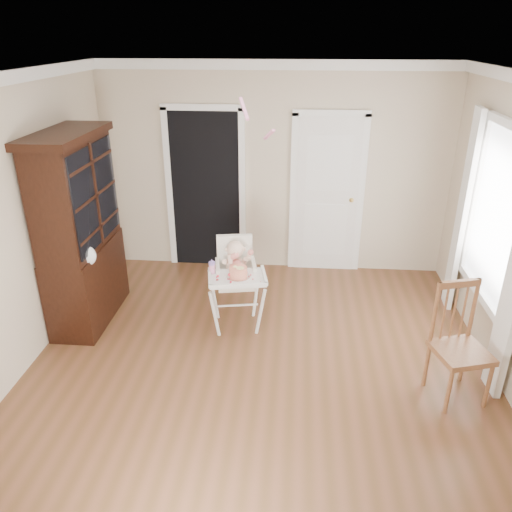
# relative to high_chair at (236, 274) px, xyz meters

# --- Properties ---
(floor) EXTENTS (5.00, 5.00, 0.00)m
(floor) POSITION_rel_high_chair_xyz_m (0.31, -0.89, -0.64)
(floor) COLOR brown
(floor) RESTS_ON ground
(ceiling) EXTENTS (5.00, 5.00, 0.00)m
(ceiling) POSITION_rel_high_chair_xyz_m (0.31, -0.89, 2.06)
(ceiling) COLOR white
(ceiling) RESTS_ON wall_back
(wall_back) EXTENTS (4.50, 0.00, 4.50)m
(wall_back) POSITION_rel_high_chair_xyz_m (0.31, 1.61, 0.71)
(wall_back) COLOR #C1AD96
(wall_back) RESTS_ON floor
(wall_left) EXTENTS (0.00, 5.00, 5.00)m
(wall_left) POSITION_rel_high_chair_xyz_m (-1.94, -0.89, 0.71)
(wall_left) COLOR #C1AD96
(wall_left) RESTS_ON floor
(crown_molding) EXTENTS (4.50, 5.00, 0.12)m
(crown_molding) POSITION_rel_high_chair_xyz_m (0.31, -0.89, 2.00)
(crown_molding) COLOR white
(crown_molding) RESTS_ON ceiling
(doorway) EXTENTS (1.06, 0.05, 2.22)m
(doorway) POSITION_rel_high_chair_xyz_m (-0.59, 1.59, 0.47)
(doorway) COLOR black
(doorway) RESTS_ON wall_back
(closet_door) EXTENTS (0.96, 0.09, 2.13)m
(closet_door) POSITION_rel_high_chair_xyz_m (1.01, 1.58, 0.38)
(closet_door) COLOR white
(closet_door) RESTS_ON wall_back
(window_right) EXTENTS (0.13, 1.84, 2.30)m
(window_right) POSITION_rel_high_chair_xyz_m (2.49, -0.09, 0.64)
(window_right) COLOR white
(window_right) RESTS_ON wall_right
(high_chair) EXTENTS (0.71, 0.83, 1.04)m
(high_chair) POSITION_rel_high_chair_xyz_m (0.00, 0.00, 0.00)
(high_chair) COLOR white
(high_chair) RESTS_ON floor
(baby) EXTENTS (0.32, 0.23, 0.44)m
(baby) POSITION_rel_high_chair_xyz_m (-0.00, 0.03, 0.14)
(baby) COLOR beige
(baby) RESTS_ON high_chair
(cake) EXTENTS (0.24, 0.24, 0.11)m
(cake) POSITION_rel_high_chair_xyz_m (0.05, -0.23, 0.14)
(cake) COLOR silver
(cake) RESTS_ON high_chair
(sippy_cup) EXTENTS (0.07, 0.07, 0.16)m
(sippy_cup) POSITION_rel_high_chair_xyz_m (-0.22, -0.17, 0.15)
(sippy_cup) COLOR pink
(sippy_cup) RESTS_ON high_chair
(china_cabinet) EXTENTS (0.56, 1.25, 2.11)m
(china_cabinet) POSITION_rel_high_chair_xyz_m (-1.68, 0.06, 0.41)
(china_cabinet) COLOR black
(china_cabinet) RESTS_ON floor
(dining_chair) EXTENTS (0.54, 0.54, 1.07)m
(dining_chair) POSITION_rel_high_chair_xyz_m (2.08, -0.97, -0.14)
(dining_chair) COLOR brown
(dining_chair) RESTS_ON floor
(streamer) EXTENTS (0.15, 0.48, 0.15)m
(streamer) POSITION_rel_high_chair_xyz_m (0.10, 0.06, 1.70)
(streamer) COLOR #FF93C1
(streamer) RESTS_ON ceiling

